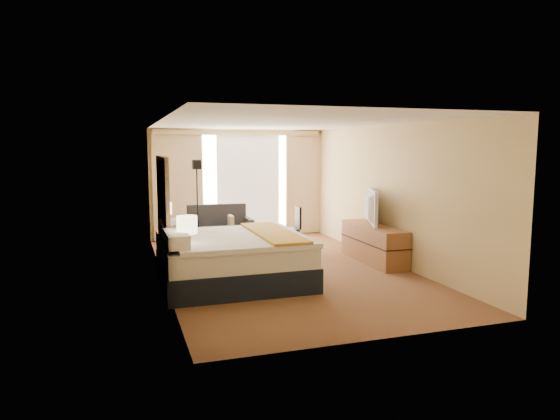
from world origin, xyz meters
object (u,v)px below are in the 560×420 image
object	(u,v)px
media_dresser	(374,244)
lamp_left	(187,226)
loveseat	(219,232)
nightstand_right	(169,245)
floor_lamp	(197,186)
lamp_right	(165,209)
bed	(232,258)
television	(367,207)
nightstand_left	(185,276)
desk_chair	(293,232)

from	to	relation	value
media_dresser	lamp_left	distance (m)	3.88
loveseat	media_dresser	bearing A→B (deg)	-43.38
nightstand_right	loveseat	distance (m)	1.59
floor_lamp	lamp_left	xyz separation A→B (m)	(-0.66, -3.38, -0.31)
loveseat	lamp_right	xyz separation A→B (m)	(-1.25, -0.99, 0.68)
bed	television	distance (m)	3.04
bed	lamp_left	bearing A→B (deg)	-150.54
nightstand_left	lamp_right	size ratio (longest dim) A/B	0.99
loveseat	lamp_right	distance (m)	1.73
nightstand_right	desk_chair	xyz separation A→B (m)	(2.54, -0.10, 0.15)
media_dresser	television	bearing A→B (deg)	102.49
floor_lamp	bed	bearing A→B (deg)	-87.95
desk_chair	lamp_right	xyz separation A→B (m)	(-2.59, 0.14, 0.56)
nightstand_right	media_dresser	bearing A→B (deg)	-21.40
nightstand_right	floor_lamp	distance (m)	1.54
nightstand_left	bed	size ratio (longest dim) A/B	0.24
nightstand_left	bed	world-z (taller)	bed
bed	loveseat	bearing A→B (deg)	82.91
floor_lamp	desk_chair	size ratio (longest dim) A/B	2.01
nightstand_right	lamp_left	world-z (taller)	lamp_left
floor_lamp	television	bearing A→B (deg)	-35.14
nightstand_left	nightstand_right	world-z (taller)	same
lamp_left	media_dresser	bearing A→B (deg)	16.49
nightstand_right	media_dresser	distance (m)	3.97
loveseat	television	size ratio (longest dim) A/B	1.25
media_dresser	desk_chair	size ratio (longest dim) A/B	1.89
nightstand_left	floor_lamp	bearing A→B (deg)	78.16
bed	desk_chair	size ratio (longest dim) A/B	2.39
nightstand_left	lamp_left	world-z (taller)	lamp_left
media_dresser	television	world-z (taller)	television
lamp_right	bed	bearing A→B (deg)	-68.28
lamp_left	nightstand_left	bearing A→B (deg)	140.08
nightstand_right	bed	bearing A→B (deg)	-68.96
nightstand_left	loveseat	world-z (taller)	loveseat
loveseat	television	world-z (taller)	television
media_dresser	floor_lamp	bearing A→B (deg)	142.50
lamp_left	nightstand_right	bearing A→B (deg)	90.91
loveseat	nightstand_right	bearing A→B (deg)	-137.48
lamp_right	television	size ratio (longest dim) A/B	0.48
media_dresser	loveseat	size ratio (longest dim) A/B	1.24
media_dresser	television	xyz separation A→B (m)	(-0.05, 0.23, 0.68)
nightstand_left	media_dresser	size ratio (longest dim) A/B	0.31
media_dresser	lamp_right	bearing A→B (deg)	158.21
media_dresser	television	size ratio (longest dim) A/B	1.55
loveseat	floor_lamp	xyz separation A→B (m)	(-0.50, -0.19, 1.05)
nightstand_right	loveseat	bearing A→B (deg)	41.01
nightstand_left	lamp_right	distance (m)	2.64
desk_chair	lamp_right	world-z (taller)	lamp_right
media_dresser	lamp_right	world-z (taller)	lamp_right
desk_chair	television	distance (m)	1.70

